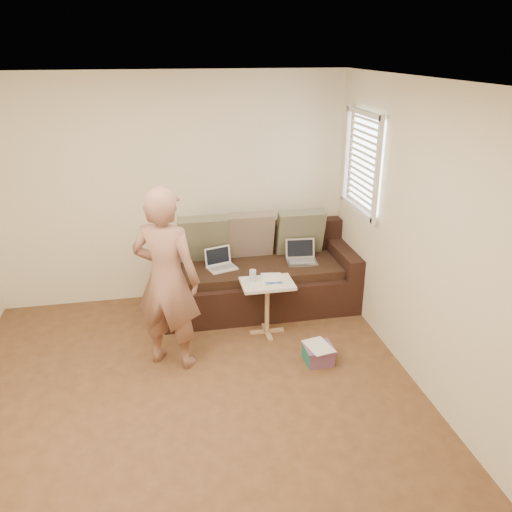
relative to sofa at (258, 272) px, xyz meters
name	(u,v)px	position (x,y,z in m)	size (l,w,h in m)	color
floor	(195,412)	(-0.90, -1.77, -0.42)	(4.50, 4.50, 0.00)	#51331E
ceiling	(176,84)	(-0.90, -1.77, 2.18)	(4.50, 4.50, 0.00)	white
wall_back	(172,191)	(-0.90, 0.48, 0.87)	(4.00, 4.00, 0.00)	beige
wall_right	(436,250)	(1.10, -1.77, 0.87)	(4.50, 4.50, 0.00)	beige
window_blinds	(362,162)	(1.05, -0.27, 1.28)	(0.12, 0.88, 1.08)	white
sofa	(258,272)	(0.00, 0.00, 0.00)	(2.20, 0.95, 0.85)	black
pillow_left	(203,239)	(-0.60, 0.23, 0.37)	(0.55, 0.14, 0.55)	#616248
pillow_mid	(250,235)	(-0.05, 0.25, 0.37)	(0.55, 0.14, 0.55)	#776255
pillow_right	(300,232)	(0.55, 0.22, 0.37)	(0.55, 0.14, 0.55)	#616248
laptop_silver	(302,263)	(0.50, -0.05, 0.10)	(0.34, 0.25, 0.23)	#B7BABC
laptop_white	(222,269)	(-0.42, -0.05, 0.10)	(0.31, 0.22, 0.22)	white
person	(167,280)	(-1.04, -0.99, 0.45)	(0.64, 0.43, 1.74)	#8C534C
side_table	(267,308)	(-0.03, -0.62, -0.13)	(0.53, 0.37, 0.59)	silver
drinking_glass	(253,276)	(-0.17, -0.56, 0.22)	(0.07, 0.07, 0.12)	silver
scissors	(274,283)	(0.02, -0.68, 0.17)	(0.18, 0.10, 0.02)	silver
paper_on_table	(272,279)	(0.03, -0.56, 0.16)	(0.21, 0.30, 0.00)	white
striped_box	(318,354)	(0.33, -1.26, -0.34)	(0.27, 0.27, 0.17)	#CD1E85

